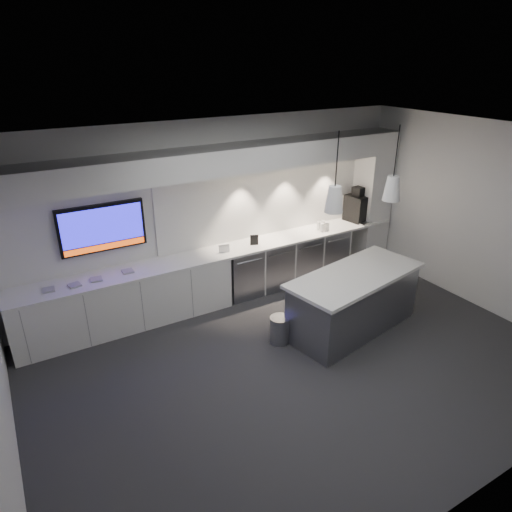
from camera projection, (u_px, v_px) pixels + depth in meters
floor at (301, 363)px, 6.26m from camera, size 7.00×7.00×0.00m
ceiling at (312, 142)px, 5.04m from camera, size 7.00×7.00×0.00m
wall_back at (218, 210)px, 7.62m from camera, size 7.00×0.00×7.00m
wall_front at (489, 378)px, 3.68m from camera, size 7.00×0.00×7.00m
wall_right at (484, 218)px, 7.27m from camera, size 0.00×7.00×7.00m
back_counter at (227, 251)px, 7.62m from camera, size 6.80×0.65×0.04m
left_base_cabinets at (127, 300)px, 6.99m from camera, size 3.30×0.63×0.86m
fridge_unit_a at (241, 272)px, 7.92m from camera, size 0.60×0.61×0.85m
fridge_unit_b at (272, 264)px, 8.21m from camera, size 0.60×0.61×0.85m
fridge_unit_c at (300, 257)px, 8.50m from camera, size 0.60×0.61×0.85m
fridge_unit_d at (327, 250)px, 8.79m from camera, size 0.60×0.61×0.85m
backsplash at (279, 197)px, 8.14m from camera, size 4.60×0.03×1.30m
soffit at (224, 160)px, 7.02m from camera, size 6.90×0.60×0.40m
column at (372, 198)px, 8.95m from camera, size 0.55×0.55×2.60m
wall_tv at (102, 228)px, 6.68m from camera, size 1.25×0.07×0.72m
island at (354, 301)px, 6.89m from camera, size 2.34×1.33×0.93m
bin at (280, 330)px, 6.65m from camera, size 0.37×0.37×0.42m
coffee_machine at (357, 207)px, 8.84m from camera, size 0.43×0.58×0.67m
sign_black at (254, 240)px, 7.77m from camera, size 0.14×0.07×0.18m
sign_white at (224, 248)px, 7.48m from camera, size 0.18×0.05×0.14m
cup_cluster at (323, 226)px, 8.42m from camera, size 0.18×0.18×0.16m
tray_a at (48, 290)px, 6.29m from camera, size 0.17×0.17×0.02m
tray_b at (75, 285)px, 6.42m from camera, size 0.19×0.19×0.02m
tray_c at (96, 279)px, 6.59m from camera, size 0.18×0.18×0.02m
tray_d at (128, 271)px, 6.83m from camera, size 0.16×0.16×0.02m
pendant_left at (334, 199)px, 5.97m from camera, size 0.25×0.25×1.05m
pendant_right at (392, 188)px, 6.45m from camera, size 0.25×0.25×1.05m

